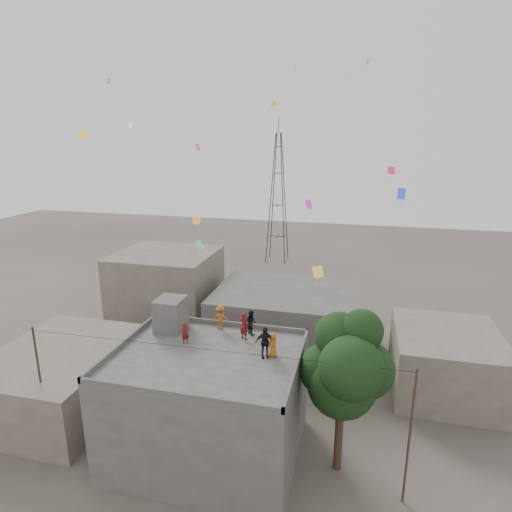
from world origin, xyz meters
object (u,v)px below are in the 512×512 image
(tree, at_px, (346,367))
(person_dark_adult, at_px, (265,342))
(transmission_tower, at_px, (278,198))
(person_red_adult, at_px, (244,326))
(stair_head_box, at_px, (171,314))

(tree, xyz_separation_m, person_dark_adult, (-4.28, 0.04, 0.86))
(transmission_tower, bearing_deg, tree, -73.91)
(transmission_tower, height_order, person_red_adult, transmission_tower)
(transmission_tower, distance_m, person_dark_adult, 40.06)
(stair_head_box, bearing_deg, person_dark_adult, -17.40)
(transmission_tower, bearing_deg, person_red_adult, -81.75)
(stair_head_box, bearing_deg, tree, -10.74)
(stair_head_box, distance_m, person_dark_adult, 6.59)
(person_red_adult, bearing_deg, person_dark_adult, 158.11)
(tree, xyz_separation_m, person_red_adult, (-5.92, 1.85, 0.81))
(stair_head_box, relative_size, person_red_adult, 1.22)
(tree, relative_size, person_red_adult, 5.57)
(tree, height_order, transmission_tower, transmission_tower)
(transmission_tower, relative_size, person_red_adult, 12.24)
(stair_head_box, xyz_separation_m, transmission_tower, (-0.80, 37.40, 1.97))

